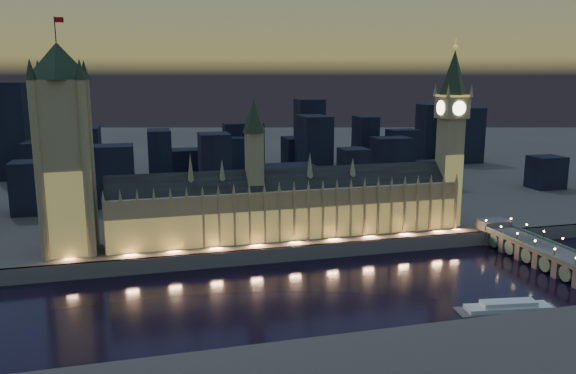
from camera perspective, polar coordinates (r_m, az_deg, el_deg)
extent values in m
plane|color=black|center=(268.15, 1.98, -10.28)|extent=(2000.00, 2000.00, 0.00)
cube|color=#483834|center=(768.10, -9.21, 4.02)|extent=(2000.00, 960.00, 8.00)
cube|color=#565858|center=(303.98, -0.24, -6.85)|extent=(2000.00, 2.50, 8.00)
cube|color=#8D7E5B|center=(320.45, 0.14, -2.55)|extent=(200.24, 22.57, 28.00)
cube|color=tan|center=(312.11, 0.62, -3.87)|extent=(200.00, 0.50, 18.00)
cube|color=black|center=(316.84, 0.14, 0.44)|extent=(200.19, 18.83, 16.26)
cube|color=#8D7E5B|center=(310.21, -3.44, 2.62)|extent=(9.00, 9.00, 32.00)
cone|color=#213021|center=(307.48, -3.49, 7.23)|extent=(13.00, 13.00, 18.00)
cube|color=#8D7E5B|center=(300.83, -18.11, -4.04)|extent=(1.20, 1.20, 28.00)
cone|color=#8D7E5B|center=(297.56, -18.30, -0.84)|extent=(2.00, 2.00, 6.00)
cube|color=#8D7E5B|center=(300.38, -16.52, -3.96)|extent=(1.20, 1.20, 28.00)
cone|color=#8D7E5B|center=(297.11, -16.70, -0.77)|extent=(2.00, 2.00, 6.00)
cube|color=#8D7E5B|center=(300.16, -14.93, -3.89)|extent=(1.20, 1.20, 28.00)
cone|color=#8D7E5B|center=(296.88, -15.09, -0.69)|extent=(2.00, 2.00, 6.00)
cube|color=#8D7E5B|center=(300.17, -13.34, -3.81)|extent=(1.20, 1.20, 28.00)
cone|color=#8D7E5B|center=(296.90, -13.49, -0.61)|extent=(2.00, 2.00, 6.00)
cube|color=#8D7E5B|center=(300.42, -11.75, -3.73)|extent=(1.20, 1.20, 28.00)
cone|color=#8D7E5B|center=(297.14, -11.88, -0.53)|extent=(2.00, 2.00, 6.00)
cube|color=#8D7E5B|center=(300.89, -10.16, -3.64)|extent=(1.20, 1.20, 28.00)
cone|color=#8D7E5B|center=(297.62, -10.28, -0.45)|extent=(2.00, 2.00, 6.00)
cube|color=#8D7E5B|center=(301.59, -8.58, -3.56)|extent=(1.20, 1.20, 28.00)
cone|color=#8D7E5B|center=(298.34, -8.69, -0.37)|extent=(2.00, 2.00, 6.00)
cube|color=#8D7E5B|center=(302.53, -7.01, -3.47)|extent=(1.20, 1.20, 28.00)
cone|color=#8D7E5B|center=(299.28, -7.10, -0.29)|extent=(2.00, 2.00, 6.00)
cube|color=#8D7E5B|center=(303.69, -5.45, -3.38)|extent=(1.20, 1.20, 28.00)
cone|color=#8D7E5B|center=(300.45, -5.53, -0.21)|extent=(2.00, 2.00, 6.00)
cube|color=#8D7E5B|center=(305.07, -3.90, -3.28)|extent=(1.20, 1.20, 28.00)
cone|color=#8D7E5B|center=(301.85, -3.97, -0.13)|extent=(2.00, 2.00, 6.00)
cube|color=#8D7E5B|center=(306.67, -2.37, -3.19)|extent=(1.20, 1.20, 28.00)
cone|color=#8D7E5B|center=(303.47, -2.42, -0.05)|extent=(2.00, 2.00, 6.00)
cube|color=#8D7E5B|center=(308.49, -0.86, -3.09)|extent=(1.20, 1.20, 28.00)
cone|color=#8D7E5B|center=(305.30, -0.89, 0.03)|extent=(2.00, 2.00, 6.00)
cube|color=#8D7E5B|center=(310.52, 0.64, -3.00)|extent=(1.20, 1.20, 28.00)
cone|color=#8D7E5B|center=(307.36, 0.62, 0.10)|extent=(2.00, 2.00, 6.00)
cube|color=#8D7E5B|center=(312.76, 2.11, -2.90)|extent=(1.20, 1.20, 28.00)
cone|color=#8D7E5B|center=(309.62, 2.10, 0.18)|extent=(2.00, 2.00, 6.00)
cube|color=#8D7E5B|center=(315.21, 3.57, -2.80)|extent=(1.20, 1.20, 28.00)
cone|color=#8D7E5B|center=(312.09, 3.57, 0.25)|extent=(2.00, 2.00, 6.00)
cube|color=#8D7E5B|center=(317.85, 4.99, -2.71)|extent=(1.20, 1.20, 28.00)
cone|color=#8D7E5B|center=(314.76, 5.01, 0.32)|extent=(2.00, 2.00, 6.00)
cube|color=#8D7E5B|center=(320.69, 6.40, -2.61)|extent=(1.20, 1.20, 28.00)
cone|color=#8D7E5B|center=(317.63, 6.43, 0.39)|extent=(2.00, 2.00, 6.00)
cube|color=#8D7E5B|center=(323.72, 7.78, -2.51)|extent=(1.20, 1.20, 28.00)
cone|color=#8D7E5B|center=(320.69, 7.82, 0.46)|extent=(2.00, 2.00, 6.00)
cube|color=#8D7E5B|center=(326.93, 9.13, -2.42)|extent=(1.20, 1.20, 28.00)
cone|color=#8D7E5B|center=(323.93, 9.18, 0.53)|extent=(2.00, 2.00, 6.00)
cube|color=#8D7E5B|center=(330.33, 10.45, -2.32)|extent=(1.20, 1.20, 28.00)
cone|color=#8D7E5B|center=(327.35, 10.51, 0.60)|extent=(2.00, 2.00, 6.00)
cube|color=#8D7E5B|center=(333.89, 11.75, -2.22)|extent=(1.20, 1.20, 28.00)
cone|color=#8D7E5B|center=(330.95, 11.82, 0.66)|extent=(2.00, 2.00, 6.00)
cube|color=#8D7E5B|center=(337.63, 13.02, -2.13)|extent=(1.20, 1.20, 28.00)
cone|color=#8D7E5B|center=(334.72, 13.10, 0.73)|extent=(2.00, 2.00, 6.00)
cube|color=#8D7E5B|center=(341.52, 14.26, -2.04)|extent=(1.20, 1.20, 28.00)
cone|color=#8D7E5B|center=(338.65, 14.35, 0.79)|extent=(2.00, 2.00, 6.00)
cube|color=#8D7E5B|center=(345.58, 15.47, -1.94)|extent=(1.20, 1.20, 28.00)
cone|color=#8D7E5B|center=(342.74, 15.57, 0.85)|extent=(2.00, 2.00, 6.00)
cube|color=#8D7E5B|center=(349.78, 16.65, -1.85)|extent=(1.20, 1.20, 28.00)
cone|color=#8D7E5B|center=(346.98, 16.76, 0.90)|extent=(2.00, 2.00, 6.00)
cone|color=#8D7E5B|center=(305.89, -9.87, 1.78)|extent=(4.40, 4.40, 18.00)
cone|color=#8D7E5B|center=(308.05, -6.71, 1.56)|extent=(4.40, 4.40, 14.00)
cone|color=#8D7E5B|center=(318.52, 2.23, 2.13)|extent=(4.40, 4.40, 16.00)
cone|color=#8D7E5B|center=(327.26, 6.59, 1.96)|extent=(4.40, 4.40, 12.00)
cube|color=#8D7E5B|center=(306.75, -21.63, 1.80)|extent=(22.93, 22.93, 88.47)
cube|color=tan|center=(300.04, -21.57, -2.73)|extent=(22.00, 0.50, 44.00)
cone|color=#213021|center=(303.37, -22.37, 11.76)|extent=(31.68, 31.68, 18.00)
cylinder|color=black|center=(304.09, -22.58, 14.58)|extent=(0.50, 0.50, 12.00)
cube|color=#B80B0F|center=(304.19, -22.22, 15.46)|extent=(4.00, 0.15, 2.50)
cylinder|color=#8D7E5B|center=(297.58, -23.97, 1.35)|extent=(4.40, 4.40, 88.47)
cone|color=#213021|center=(294.02, -24.74, 10.84)|extent=(5.20, 5.20, 10.00)
cylinder|color=#8D7E5B|center=(319.05, -23.36, 2.00)|extent=(4.40, 4.40, 88.47)
cone|color=#213021|center=(315.73, -24.07, 10.85)|extent=(5.20, 5.20, 10.00)
cylinder|color=#8D7E5B|center=(294.76, -19.76, 1.57)|extent=(4.40, 4.40, 88.47)
cone|color=#213021|center=(291.16, -20.40, 11.17)|extent=(5.20, 5.20, 10.00)
cylinder|color=#8D7E5B|center=(316.42, -19.43, 2.21)|extent=(4.40, 4.40, 88.47)
cone|color=#213021|center=(313.07, -20.02, 11.15)|extent=(5.20, 5.20, 10.00)
cube|color=#8D7E5B|center=(355.30, 15.99, 1.46)|extent=(12.73, 12.73, 65.47)
cube|color=tan|center=(351.99, 16.41, -0.43)|extent=(12.00, 0.50, 44.00)
cube|color=#8D7E5B|center=(351.10, 16.34, 7.76)|extent=(15.00, 15.00, 12.65)
cube|color=#F2C64C|center=(350.81, 16.40, 8.88)|extent=(15.75, 15.75, 1.20)
cone|color=#213021|center=(350.62, 16.53, 11.10)|extent=(18.00, 18.00, 26.00)
sphere|color=#F2C64C|center=(351.01, 16.66, 13.47)|extent=(2.80, 2.80, 2.80)
cylinder|color=#F2C64C|center=(351.14, 16.68, 13.87)|extent=(0.40, 0.40, 5.00)
cylinder|color=#FFF2BF|center=(344.48, 17.00, 7.66)|extent=(8.40, 0.50, 8.40)
cylinder|color=#FFF2BF|center=(357.77, 15.70, 7.85)|extent=(8.40, 0.50, 8.40)
cylinder|color=#FFF2BF|center=(347.19, 15.23, 7.78)|extent=(0.50, 8.40, 8.40)
cylinder|color=#FFF2BF|center=(355.14, 17.42, 7.73)|extent=(0.50, 8.40, 8.40)
cone|color=#8D7E5B|center=(340.44, 15.99, 9.42)|extent=(2.60, 2.60, 8.00)
cone|color=#8D7E5B|center=(353.45, 14.74, 9.54)|extent=(2.60, 2.60, 8.00)
cone|color=#8D7E5B|center=(348.28, 18.14, 9.33)|extent=(2.60, 2.60, 8.00)
cone|color=#8D7E5B|center=(361.01, 16.85, 9.45)|extent=(2.60, 2.60, 8.00)
cube|color=#565858|center=(317.77, 25.73, -6.15)|extent=(17.59, 100.00, 1.60)
cube|color=#395651|center=(312.12, 24.57, -6.08)|extent=(0.80, 100.00, 1.60)
cube|color=#395651|center=(322.79, 26.90, -5.73)|extent=(0.80, 100.00, 1.60)
cube|color=#565858|center=(359.61, 20.09, -3.89)|extent=(17.59, 12.00, 9.50)
cylinder|color=black|center=(296.23, 27.21, -6.85)|extent=(0.30, 0.30, 4.40)
sphere|color=#FFD88C|center=(295.58, 27.25, -6.43)|extent=(1.00, 1.00, 1.00)
cube|color=#565858|center=(314.17, 26.49, -7.39)|extent=(15.83, 4.00, 9.50)
cylinder|color=black|center=(306.41, 25.44, -6.12)|extent=(0.30, 0.30, 4.40)
sphere|color=#FFD88C|center=(305.77, 25.48, -5.71)|extent=(1.00, 1.00, 1.00)
cube|color=#565858|center=(324.41, 24.84, -6.68)|extent=(15.83, 4.00, 9.50)
cylinder|color=black|center=(316.90, 23.79, -5.43)|extent=(0.30, 0.30, 4.40)
sphere|color=#FFD88C|center=(316.29, 23.82, -5.03)|extent=(1.00, 1.00, 1.00)
cylinder|color=black|center=(327.42, 26.10, -5.11)|extent=(0.30, 0.30, 4.40)
sphere|color=#FFD88C|center=(326.82, 26.14, -4.72)|extent=(1.00, 1.00, 1.00)
cube|color=#565858|center=(334.95, 23.30, -6.01)|extent=(15.83, 4.00, 9.50)
cylinder|color=black|center=(327.68, 22.25, -4.78)|extent=(0.30, 0.30, 4.40)
sphere|color=#FFD88C|center=(327.09, 22.28, -4.39)|extent=(1.00, 1.00, 1.00)
cylinder|color=black|center=(337.86, 24.54, -4.49)|extent=(0.30, 0.30, 4.40)
sphere|color=#FFD88C|center=(337.28, 24.57, -4.11)|extent=(1.00, 1.00, 1.00)
cube|color=#565858|center=(345.75, 21.85, -5.37)|extent=(15.83, 4.00, 9.50)
cylinder|color=black|center=(338.72, 20.81, -4.16)|extent=(0.30, 0.30, 4.40)
sphere|color=#FFD88C|center=(338.14, 20.83, -3.79)|extent=(1.00, 1.00, 1.00)
cylinder|color=black|center=(348.58, 23.07, -3.91)|extent=(0.30, 0.30, 4.40)
sphere|color=#FFD88C|center=(348.02, 23.09, -3.54)|extent=(1.00, 1.00, 1.00)
cube|color=#565858|center=(356.80, 20.50, -4.77)|extent=(15.83, 4.00, 9.50)
cylinder|color=black|center=(349.99, 19.46, -3.59)|extent=(0.30, 0.30, 4.40)
sphere|color=#FFD88C|center=(349.44, 19.49, -3.22)|extent=(1.00, 1.00, 1.00)
cylinder|color=black|center=(359.54, 21.69, -3.36)|extent=(0.30, 0.30, 4.40)
sphere|color=#FFD88C|center=(359.00, 21.71, -3.00)|extent=(1.00, 1.00, 1.00)
cylinder|color=#395651|center=(319.15, 25.66, -6.97)|extent=(15.48, 8.00, 8.00)
cylinder|color=#395651|center=(329.54, 24.06, -6.28)|extent=(15.48, 8.00, 8.00)
cylinder|color=#395651|center=(340.22, 22.57, -5.63)|extent=(15.48, 8.00, 8.00)
cylinder|color=#395651|center=(351.16, 21.17, -5.01)|extent=(15.48, 8.00, 8.00)
cube|color=#565858|center=(261.83, 21.44, -11.57)|extent=(45.42, 16.56, 0.60)
cube|color=white|center=(261.49, 21.45, -11.39)|extent=(37.47, 13.22, 2.40)
cube|color=white|center=(260.69, 21.49, -10.94)|extent=(24.14, 9.59, 2.20)
cube|color=black|center=(395.79, 2.98, -0.27)|extent=(19.03, 19.80, 23.12)
cube|color=black|center=(619.07, 17.19, 5.03)|extent=(42.59, 22.95, 57.79)
cube|color=black|center=(503.70, 24.74, 1.37)|extent=(25.07, 21.33, 26.27)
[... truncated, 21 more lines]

